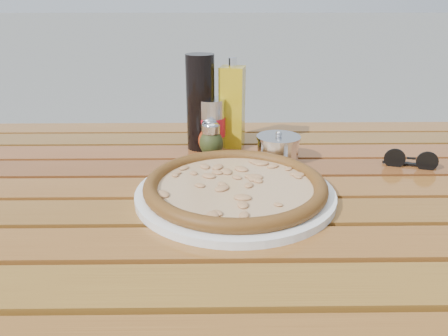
{
  "coord_description": "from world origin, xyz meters",
  "views": [
    {
      "loc": [
        -0.01,
        -0.77,
        1.09
      ],
      "look_at": [
        0.0,
        0.02,
        0.78
      ],
      "focal_mm": 35.0,
      "sensor_mm": 36.0,
      "label": 1
    }
  ],
  "objects_px": {
    "table": "(224,221)",
    "pizza": "(235,185)",
    "sunglasses": "(410,161)",
    "dark_bottle": "(201,103)",
    "plate": "(235,193)",
    "pepper_shaker": "(210,137)",
    "oregano_shaker": "(211,139)",
    "olive_oil_cruet": "(232,107)",
    "soda_can": "(211,125)",
    "parmesan_tin": "(278,149)"
  },
  "relations": [
    {
      "from": "pizza",
      "to": "pepper_shaker",
      "type": "bearing_deg",
      "value": 101.72
    },
    {
      "from": "soda_can",
      "to": "sunglasses",
      "type": "distance_m",
      "value": 0.45
    },
    {
      "from": "oregano_shaker",
      "to": "olive_oil_cruet",
      "type": "bearing_deg",
      "value": 55.52
    },
    {
      "from": "oregano_shaker",
      "to": "sunglasses",
      "type": "distance_m",
      "value": 0.43
    },
    {
      "from": "pepper_shaker",
      "to": "sunglasses",
      "type": "bearing_deg",
      "value": -13.0
    },
    {
      "from": "plate",
      "to": "soda_can",
      "type": "xyz_separation_m",
      "value": [
        -0.05,
        0.27,
        0.05
      ]
    },
    {
      "from": "table",
      "to": "parmesan_tin",
      "type": "xyz_separation_m",
      "value": [
        0.12,
        0.13,
        0.11
      ]
    },
    {
      "from": "soda_can",
      "to": "parmesan_tin",
      "type": "bearing_deg",
      "value": -31.7
    },
    {
      "from": "dark_bottle",
      "to": "soda_can",
      "type": "xyz_separation_m",
      "value": [
        0.02,
        -0.01,
        -0.05
      ]
    },
    {
      "from": "table",
      "to": "pizza",
      "type": "distance_m",
      "value": 0.11
    },
    {
      "from": "pepper_shaker",
      "to": "plate",
      "type": "bearing_deg",
      "value": -78.28
    },
    {
      "from": "table",
      "to": "olive_oil_cruet",
      "type": "xyz_separation_m",
      "value": [
        0.02,
        0.25,
        0.17
      ]
    },
    {
      "from": "pepper_shaker",
      "to": "dark_bottle",
      "type": "bearing_deg",
      "value": 118.53
    },
    {
      "from": "dark_bottle",
      "to": "table",
      "type": "bearing_deg",
      "value": -77.41
    },
    {
      "from": "table",
      "to": "sunglasses",
      "type": "distance_m",
      "value": 0.42
    },
    {
      "from": "pizza",
      "to": "pepper_shaker",
      "type": "relative_size",
      "value": 4.03
    },
    {
      "from": "dark_bottle",
      "to": "soda_can",
      "type": "height_order",
      "value": "dark_bottle"
    },
    {
      "from": "table",
      "to": "plate",
      "type": "xyz_separation_m",
      "value": [
        0.02,
        -0.05,
        0.08
      ]
    },
    {
      "from": "table",
      "to": "olive_oil_cruet",
      "type": "distance_m",
      "value": 0.3
    },
    {
      "from": "pizza",
      "to": "parmesan_tin",
      "type": "distance_m",
      "value": 0.21
    },
    {
      "from": "soda_can",
      "to": "sunglasses",
      "type": "bearing_deg",
      "value": -16.99
    },
    {
      "from": "soda_can",
      "to": "plate",
      "type": "bearing_deg",
      "value": -80.15
    },
    {
      "from": "table",
      "to": "soda_can",
      "type": "bearing_deg",
      "value": 97.05
    },
    {
      "from": "dark_bottle",
      "to": "soda_can",
      "type": "bearing_deg",
      "value": -18.69
    },
    {
      "from": "pizza",
      "to": "dark_bottle",
      "type": "height_order",
      "value": "dark_bottle"
    },
    {
      "from": "parmesan_tin",
      "to": "sunglasses",
      "type": "xyz_separation_m",
      "value": [
        0.28,
        -0.04,
        -0.01
      ]
    },
    {
      "from": "oregano_shaker",
      "to": "sunglasses",
      "type": "xyz_separation_m",
      "value": [
        0.42,
        -0.08,
        -0.02
      ]
    },
    {
      "from": "plate",
      "to": "parmesan_tin",
      "type": "height_order",
      "value": "parmesan_tin"
    },
    {
      "from": "parmesan_tin",
      "to": "pizza",
      "type": "bearing_deg",
      "value": -119.23
    },
    {
      "from": "dark_bottle",
      "to": "sunglasses",
      "type": "xyz_separation_m",
      "value": [
        0.45,
        -0.14,
        -0.09
      ]
    },
    {
      "from": "pepper_shaker",
      "to": "table",
      "type": "bearing_deg",
      "value": -81.03
    },
    {
      "from": "oregano_shaker",
      "to": "soda_can",
      "type": "height_order",
      "value": "soda_can"
    },
    {
      "from": "plate",
      "to": "dark_bottle",
      "type": "relative_size",
      "value": 1.64
    },
    {
      "from": "pepper_shaker",
      "to": "soda_can",
      "type": "relative_size",
      "value": 0.68
    },
    {
      "from": "soda_can",
      "to": "oregano_shaker",
      "type": "bearing_deg",
      "value": -89.08
    },
    {
      "from": "oregano_shaker",
      "to": "dark_bottle",
      "type": "height_order",
      "value": "dark_bottle"
    },
    {
      "from": "table",
      "to": "pizza",
      "type": "xyz_separation_m",
      "value": [
        0.02,
        -0.05,
        0.1
      ]
    },
    {
      "from": "oregano_shaker",
      "to": "pepper_shaker",
      "type": "bearing_deg",
      "value": 101.31
    },
    {
      "from": "plate",
      "to": "pepper_shaker",
      "type": "relative_size",
      "value": 4.39
    },
    {
      "from": "plate",
      "to": "sunglasses",
      "type": "relative_size",
      "value": 3.25
    },
    {
      "from": "table",
      "to": "pepper_shaker",
      "type": "relative_size",
      "value": 17.07
    },
    {
      "from": "plate",
      "to": "pizza",
      "type": "xyz_separation_m",
      "value": [
        0.0,
        -0.0,
        0.02
      ]
    },
    {
      "from": "pizza",
      "to": "oregano_shaker",
      "type": "relative_size",
      "value": 4.03
    },
    {
      "from": "pepper_shaker",
      "to": "dark_bottle",
      "type": "xyz_separation_m",
      "value": [
        -0.02,
        0.04,
        0.07
      ]
    },
    {
      "from": "dark_bottle",
      "to": "sunglasses",
      "type": "bearing_deg",
      "value": -17.08
    },
    {
      "from": "plate",
      "to": "pizza",
      "type": "relative_size",
      "value": 1.09
    },
    {
      "from": "dark_bottle",
      "to": "sunglasses",
      "type": "distance_m",
      "value": 0.48
    },
    {
      "from": "pizza",
      "to": "dark_bottle",
      "type": "distance_m",
      "value": 0.3
    },
    {
      "from": "plate",
      "to": "pizza",
      "type": "bearing_deg",
      "value": -90.0
    },
    {
      "from": "pizza",
      "to": "sunglasses",
      "type": "relative_size",
      "value": 2.99
    }
  ]
}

